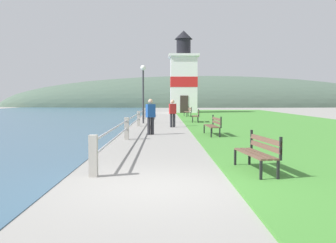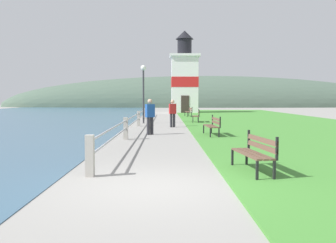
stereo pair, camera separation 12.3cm
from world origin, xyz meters
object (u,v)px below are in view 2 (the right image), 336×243
at_px(park_bench_near, 255,151).
at_px(lamp_post, 143,83).
at_px(person_strolling, 173,112).
at_px(park_bench_far, 197,115).
at_px(lighthouse, 184,79).
at_px(park_bench_midway, 213,125).
at_px(park_bench_by_lighthouse, 189,111).
at_px(person_by_railing, 150,115).

height_order(park_bench_near, lamp_post, lamp_post).
bearing_deg(park_bench_near, person_strolling, -90.23).
distance_m(park_bench_far, lighthouse, 17.72).
bearing_deg(park_bench_midway, park_bench_far, -93.45).
height_order(park_bench_near, park_bench_by_lighthouse, same).
distance_m(park_bench_near, person_strolling, 13.78).
bearing_deg(lamp_post, person_by_railing, -84.37).
distance_m(park_bench_midway, park_bench_far, 9.20).
xyz_separation_m(person_strolling, lamp_post, (-1.93, 3.44, 1.85)).
bearing_deg(park_bench_far, park_bench_midway, 93.82).
distance_m(park_bench_far, lamp_post, 4.32).
height_order(park_bench_midway, park_bench_by_lighthouse, same).
distance_m(park_bench_midway, person_strolling, 5.63).
relative_size(lighthouse, person_by_railing, 5.59).
bearing_deg(park_bench_midway, park_bench_by_lighthouse, -93.18).
height_order(park_bench_midway, park_bench_far, same).
xyz_separation_m(park_bench_by_lighthouse, lighthouse, (0.04, 9.44, 3.39)).
height_order(park_bench_near, person_strolling, person_strolling).
xyz_separation_m(park_bench_near, person_by_railing, (-2.79, 9.20, 0.38)).
xyz_separation_m(park_bench_near, lighthouse, (0.11, 34.93, 3.40)).
bearing_deg(person_by_railing, lighthouse, -36.27).
bearing_deg(person_strolling, park_bench_midway, -178.77).
bearing_deg(person_by_railing, person_strolling, -44.22).
bearing_deg(person_strolling, person_by_railing, 149.01).
bearing_deg(lamp_post, park_bench_by_lighthouse, 66.44).
height_order(park_bench_by_lighthouse, lamp_post, lamp_post).
xyz_separation_m(park_bench_midway, lamp_post, (-3.65, 8.79, 2.20)).
height_order(park_bench_near, park_bench_midway, same).
bearing_deg(park_bench_by_lighthouse, person_strolling, 77.53).
xyz_separation_m(park_bench_by_lighthouse, lamp_post, (-3.65, -8.36, 2.20)).
distance_m(park_bench_near, park_bench_far, 17.53).
xyz_separation_m(park_bench_far, lamp_post, (-3.69, -0.41, 2.20)).
xyz_separation_m(person_by_railing, lamp_post, (-0.78, 7.93, 1.82)).
relative_size(person_strolling, lamp_post, 0.41).
distance_m(park_bench_by_lighthouse, person_by_railing, 16.54).
xyz_separation_m(park_bench_far, park_bench_by_lighthouse, (-0.05, 7.95, 0.00)).
height_order(park_bench_far, lamp_post, lamp_post).
relative_size(park_bench_midway, park_bench_far, 1.15).
bearing_deg(park_bench_midway, lighthouse, -93.27).
bearing_deg(park_bench_far, lamp_post, 10.39).
relative_size(park_bench_far, park_bench_by_lighthouse, 0.87).
bearing_deg(park_bench_by_lighthouse, lamp_post, 62.23).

